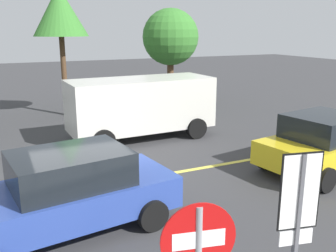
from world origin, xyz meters
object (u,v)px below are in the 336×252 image
object	(u,v)px
tree_left_verge	(170,38)
speed_limit_sign	(298,211)
car_yellow_crossing	(326,142)
white_van	(140,104)
car_blue_behind_van	(64,193)
tree_centre_verge	(60,12)

from	to	relation	value
tree_left_verge	speed_limit_sign	bearing A→B (deg)	-109.61
car_yellow_crossing	speed_limit_sign	bearing A→B (deg)	-140.63
speed_limit_sign	car_yellow_crossing	world-z (taller)	speed_limit_sign
white_van	car_blue_behind_van	distance (m)	6.76
tree_centre_verge	car_yellow_crossing	bearing A→B (deg)	-62.53
white_van	car_blue_behind_van	bearing A→B (deg)	-123.81
tree_left_verge	car_yellow_crossing	bearing A→B (deg)	-90.66
white_van	car_yellow_crossing	distance (m)	6.39
car_yellow_crossing	tree_left_verge	world-z (taller)	tree_left_verge
white_van	tree_centre_verge	world-z (taller)	tree_centre_verge
car_yellow_crossing	tree_centre_verge	distance (m)	12.28
white_van	tree_left_verge	xyz separation A→B (m)	(3.71, 5.29, 2.24)
car_blue_behind_van	car_yellow_crossing	size ratio (longest dim) A/B	1.08
tree_left_verge	white_van	bearing A→B (deg)	-125.03
tree_left_verge	tree_centre_verge	xyz separation A→B (m)	(-5.51, -0.21, 1.14)
tree_centre_verge	speed_limit_sign	bearing A→B (deg)	-89.05
car_blue_behind_van	tree_left_verge	bearing A→B (deg)	55.59
car_blue_behind_van	tree_left_verge	distance (m)	13.47
car_yellow_crossing	tree_left_verge	distance (m)	10.90
white_van	tree_centre_verge	bearing A→B (deg)	109.51
car_yellow_crossing	white_van	bearing A→B (deg)	124.20
tree_left_verge	tree_centre_verge	world-z (taller)	tree_centre_verge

